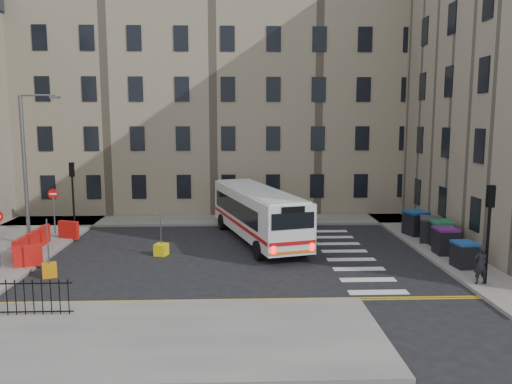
{
  "coord_description": "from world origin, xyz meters",
  "views": [
    {
      "loc": [
        -1.63,
        -25.01,
        6.8
      ],
      "look_at": [
        -0.62,
        1.7,
        3.0
      ],
      "focal_mm": 35.0,
      "sensor_mm": 36.0,
      "label": 1
    }
  ],
  "objects": [
    {
      "name": "pavement_north",
      "position": [
        -6.0,
        8.6,
        0.07
      ],
      "size": [
        36.0,
        3.2,
        0.15
      ],
      "primitive_type": "cube",
      "color": "slate",
      "rests_on": "ground"
    },
    {
      "name": "wheelie_bin_c",
      "position": [
        9.24,
        0.64,
        0.85
      ],
      "size": [
        1.22,
        1.37,
        1.39
      ],
      "rotation": [
        0.0,
        0.0,
        -0.1
      ],
      "color": "black",
      "rests_on": "pavement_east"
    },
    {
      "name": "traffic_light_nw",
      "position": [
        -12.0,
        6.5,
        2.87
      ],
      "size": [
        0.28,
        0.22,
        4.1
      ],
      "color": "black",
      "rests_on": "pavement_west"
    },
    {
      "name": "terrace_north",
      "position": [
        -7.0,
        15.5,
        8.62
      ],
      "size": [
        38.3,
        10.8,
        17.2
      ],
      "color": "gray",
      "rests_on": "ground"
    },
    {
      "name": "pavement_west",
      "position": [
        -14.0,
        1.0,
        0.07
      ],
      "size": [
        6.0,
        22.0,
        0.15
      ],
      "primitive_type": "cube",
      "color": "slate",
      "rests_on": "ground"
    },
    {
      "name": "pedestrian",
      "position": [
        8.35,
        -5.54,
        0.96
      ],
      "size": [
        0.6,
        0.4,
        1.62
      ],
      "primitive_type": "imported",
      "rotation": [
        0.0,
        0.0,
        3.17
      ],
      "color": "black",
      "rests_on": "pavement_east"
    },
    {
      "name": "ground",
      "position": [
        0.0,
        0.0,
        0.0
      ],
      "size": [
        120.0,
        120.0,
        0.0
      ],
      "primitive_type": "plane",
      "color": "black",
      "rests_on": "ground"
    },
    {
      "name": "wheelie_bin_e",
      "position": [
        8.87,
        3.45,
        0.87
      ],
      "size": [
        1.41,
        1.53,
        1.43
      ],
      "rotation": [
        0.0,
        0.0,
        0.25
      ],
      "color": "black",
      "rests_on": "pavement_east"
    },
    {
      "name": "pavement_east",
      "position": [
        9.0,
        4.0,
        0.07
      ],
      "size": [
        2.4,
        26.0,
        0.15
      ],
      "primitive_type": "cube",
      "color": "slate",
      "rests_on": "ground"
    },
    {
      "name": "no_entry_north",
      "position": [
        -12.5,
        4.5,
        2.08
      ],
      "size": [
        0.6,
        0.08,
        3.0
      ],
      "color": "#595B5E",
      "rests_on": "pavement_west"
    },
    {
      "name": "bollard_chevron",
      "position": [
        -9.93,
        -3.43,
        0.3
      ],
      "size": [
        0.78,
        0.78,
        0.6
      ],
      "primitive_type": "cube",
      "rotation": [
        0.0,
        0.0,
        0.38
      ],
      "color": "orange",
      "rests_on": "ground"
    },
    {
      "name": "traffic_light_east",
      "position": [
        8.6,
        -5.5,
        2.87
      ],
      "size": [
        0.28,
        0.22,
        4.1
      ],
      "color": "black",
      "rests_on": "pavement_east"
    },
    {
      "name": "wheelie_bin_a",
      "position": [
        8.76,
        -3.17,
        0.75
      ],
      "size": [
        1.01,
        1.14,
        1.19
      ],
      "rotation": [
        0.0,
        0.0,
        0.07
      ],
      "color": "black",
      "rests_on": "pavement_east"
    },
    {
      "name": "bus",
      "position": [
        -0.49,
        2.89,
        1.69
      ],
      "size": [
        5.25,
        10.96,
        2.92
      ],
      "rotation": [
        0.0,
        0.0,
        0.27
      ],
      "color": "silver",
      "rests_on": "ground"
    },
    {
      "name": "wheelie_bin_b",
      "position": [
        8.88,
        -0.81,
        0.83
      ],
      "size": [
        1.1,
        1.25,
        1.34
      ],
      "rotation": [
        0.0,
        0.0,
        -0.03
      ],
      "color": "black",
      "rests_on": "pavement_east"
    },
    {
      "name": "roadworks_barriers",
      "position": [
        -11.84,
        0.5,
        0.65
      ],
      "size": [
        1.66,
        6.26,
        1.0
      ],
      "color": "red",
      "rests_on": "pavement_west"
    },
    {
      "name": "bollard_yellow",
      "position": [
        -5.53,
        -0.05,
        0.3
      ],
      "size": [
        0.75,
        0.75,
        0.6
      ],
      "primitive_type": "cube",
      "rotation": [
        0.0,
        0.0,
        -0.29
      ],
      "color": "yellow",
      "rests_on": "ground"
    },
    {
      "name": "wheelie_bin_d",
      "position": [
        9.06,
        1.7,
        0.85
      ],
      "size": [
        1.47,
        1.57,
        1.4
      ],
      "rotation": [
        0.0,
        0.0,
        -0.35
      ],
      "color": "black",
      "rests_on": "pavement_east"
    },
    {
      "name": "streetlamp",
      "position": [
        -13.0,
        2.0,
        4.34
      ],
      "size": [
        0.5,
        0.22,
        8.14
      ],
      "color": "#595B5E",
      "rests_on": "pavement_west"
    },
    {
      "name": "pavement_sw",
      "position": [
        -7.0,
        -10.0,
        0.07
      ],
      "size": [
        20.0,
        6.0,
        0.15
      ],
      "primitive_type": "cube",
      "color": "slate",
      "rests_on": "ground"
    }
  ]
}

